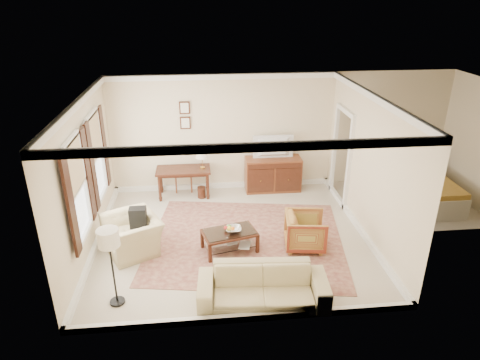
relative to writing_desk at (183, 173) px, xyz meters
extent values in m
cube|color=beige|center=(1.00, -2.07, -0.60)|extent=(5.50, 5.00, 0.01)
cube|color=white|center=(1.00, -2.07, 2.30)|extent=(5.50, 5.00, 0.01)
cube|color=beige|center=(1.00, 0.43, 0.85)|extent=(5.50, 0.01, 2.90)
cube|color=beige|center=(1.00, -4.57, 0.85)|extent=(5.50, 0.01, 2.90)
cube|color=beige|center=(-1.75, -2.07, 0.85)|extent=(0.01, 5.00, 2.90)
cube|color=beige|center=(3.75, -2.07, 0.85)|extent=(0.01, 5.00, 2.90)
cube|color=beige|center=(5.25, -0.92, -0.60)|extent=(3.00, 2.70, 0.01)
cube|color=beige|center=(6.75, -0.92, 0.85)|extent=(0.01, 2.70, 2.90)
cube|color=maroon|center=(1.28, -2.23, -0.60)|extent=(4.34, 3.88, 0.01)
cube|color=#431F13|center=(0.00, 0.00, 0.09)|extent=(1.31, 0.65, 0.05)
cylinder|color=#431F13|center=(-0.57, -0.25, -0.27)|extent=(0.07, 0.07, 0.67)
cylinder|color=#431F13|center=(0.57, -0.25, -0.27)|extent=(0.07, 0.07, 0.67)
cylinder|color=#431F13|center=(-0.57, 0.25, -0.27)|extent=(0.07, 0.07, 0.67)
cylinder|color=#431F13|center=(0.57, 0.25, -0.27)|extent=(0.07, 0.07, 0.67)
cube|color=brown|center=(2.23, 0.13, -0.18)|extent=(1.39, 0.53, 0.85)
imported|color=black|center=(2.23, 0.11, 0.73)|extent=(0.95, 0.55, 0.12)
cube|color=#431F13|center=(0.92, -2.55, -0.21)|extent=(1.13, 0.83, 0.04)
cube|color=silver|center=(0.92, -2.55, -0.18)|extent=(1.06, 0.75, 0.01)
cube|color=silver|center=(0.92, -2.55, -0.46)|extent=(1.03, 0.73, 0.02)
cube|color=#431F13|center=(0.52, -2.93, -0.41)|extent=(0.07, 0.07, 0.39)
cube|color=#431F13|center=(1.45, -2.69, -0.41)|extent=(0.07, 0.07, 0.39)
cube|color=#431F13|center=(0.39, -2.41, -0.41)|extent=(0.07, 0.07, 0.39)
cube|color=#431F13|center=(1.31, -2.18, -0.41)|extent=(0.07, 0.07, 0.39)
imported|color=silver|center=(0.99, -2.56, -0.12)|extent=(0.42, 0.42, 0.10)
imported|color=brown|center=(0.84, -2.51, -0.43)|extent=(0.28, 0.09, 0.38)
imported|color=brown|center=(1.10, -2.64, -0.44)|extent=(0.28, 0.10, 0.38)
imported|color=maroon|center=(2.40, -2.58, -0.21)|extent=(0.81, 0.85, 0.78)
imported|color=tan|center=(-0.95, -2.35, -0.13)|extent=(1.11, 1.29, 0.95)
cube|color=black|center=(-0.82, -2.29, 0.12)|extent=(0.30, 0.37, 0.40)
imported|color=tan|center=(1.33, -4.13, -0.19)|extent=(2.13, 0.76, 0.82)
cylinder|color=black|center=(-1.03, -3.91, -0.58)|extent=(0.24, 0.24, 0.04)
cylinder|color=black|center=(-1.03, -3.91, -0.01)|extent=(0.03, 0.03, 1.15)
cylinder|color=silver|center=(-1.03, -3.91, 0.63)|extent=(0.34, 0.34, 0.28)
camera|label=1|loc=(0.39, -9.65, 4.06)|focal=32.00mm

